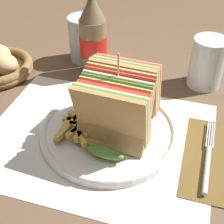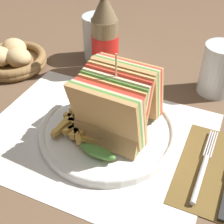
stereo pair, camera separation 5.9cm
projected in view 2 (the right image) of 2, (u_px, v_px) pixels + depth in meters
The scene contains 12 objects.
ground_plane at pixel (117, 146), 0.57m from camera, with size 4.00×4.00×0.00m, color brown.
placemat at pixel (96, 137), 0.59m from camera, with size 0.42×0.33×0.00m.
plate_main at pixel (108, 130), 0.59m from camera, with size 0.26×0.26×0.02m.
club_sandwich at pixel (117, 105), 0.54m from camera, with size 0.13×0.18×0.16m.
fries_pile at pixel (81, 125), 0.57m from camera, with size 0.10×0.10×0.02m.
ketchup_blob at pixel (91, 118), 0.59m from camera, with size 0.04×0.04×0.01m.
napkin at pixel (217, 170), 0.53m from camera, with size 0.13×0.20×0.00m.
fork at pixel (202, 171), 0.52m from camera, with size 0.02×0.18×0.01m.
coke_bottle_near at pixel (105, 37), 0.71m from camera, with size 0.06×0.06×0.22m.
glass_near at pixel (218, 72), 0.68m from camera, with size 0.08×0.08×0.11m.
glass_far at pixel (98, 40), 0.80m from camera, with size 0.08×0.08×0.11m.
bread_basket at pixel (12, 59), 0.78m from camera, with size 0.17×0.17×0.06m.
Camera 2 is at (0.16, -0.37, 0.41)m, focal length 50.00 mm.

